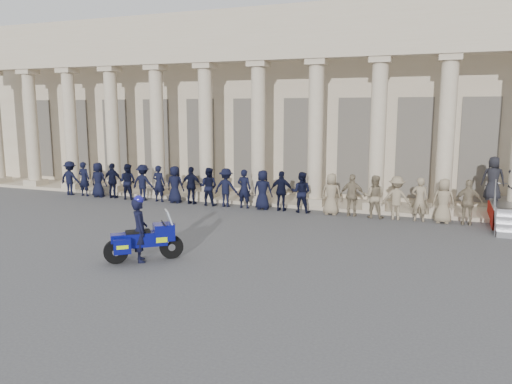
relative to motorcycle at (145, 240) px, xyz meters
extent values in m
plane|color=#48484B|center=(1.22, 1.22, -0.62)|extent=(90.00, 90.00, 0.00)
cube|color=#BBA98C|center=(1.22, 16.22, 3.88)|extent=(40.00, 10.00, 9.00)
cube|color=#BBA98C|center=(1.22, 10.02, -0.54)|extent=(40.00, 2.60, 0.15)
cube|color=#BBA98C|center=(1.22, 9.22, 6.17)|extent=(35.80, 1.00, 1.00)
cube|color=#BBA98C|center=(1.22, 9.22, 7.27)|extent=(35.80, 1.00, 1.20)
cube|color=#BBA98C|center=(-15.68, 9.22, -0.32)|extent=(0.90, 0.90, 0.30)
cube|color=#BBA98C|center=(-13.08, 9.22, -0.32)|extent=(0.90, 0.90, 0.30)
cylinder|color=#BBA98C|center=(-13.08, 9.22, 2.63)|extent=(0.64, 0.64, 5.60)
cube|color=#BBA98C|center=(-13.08, 9.22, 5.55)|extent=(0.85, 0.85, 0.24)
cube|color=#BBA98C|center=(-10.48, 9.22, -0.32)|extent=(0.90, 0.90, 0.30)
cylinder|color=#BBA98C|center=(-10.48, 9.22, 2.63)|extent=(0.64, 0.64, 5.60)
cube|color=#BBA98C|center=(-10.48, 9.22, 5.55)|extent=(0.85, 0.85, 0.24)
cube|color=#BBA98C|center=(-7.88, 9.22, -0.32)|extent=(0.90, 0.90, 0.30)
cylinder|color=#BBA98C|center=(-7.88, 9.22, 2.63)|extent=(0.64, 0.64, 5.60)
cube|color=#BBA98C|center=(-7.88, 9.22, 5.55)|extent=(0.85, 0.85, 0.24)
cube|color=#BBA98C|center=(-5.28, 9.22, -0.32)|extent=(0.90, 0.90, 0.30)
cylinder|color=#BBA98C|center=(-5.28, 9.22, 2.63)|extent=(0.64, 0.64, 5.60)
cube|color=#BBA98C|center=(-5.28, 9.22, 5.55)|extent=(0.85, 0.85, 0.24)
cube|color=#BBA98C|center=(-2.68, 9.22, -0.32)|extent=(0.90, 0.90, 0.30)
cylinder|color=#BBA98C|center=(-2.68, 9.22, 2.63)|extent=(0.64, 0.64, 5.60)
cube|color=#BBA98C|center=(-2.68, 9.22, 5.55)|extent=(0.85, 0.85, 0.24)
cube|color=#BBA98C|center=(-0.08, 9.22, -0.32)|extent=(0.90, 0.90, 0.30)
cylinder|color=#BBA98C|center=(-0.08, 9.22, 2.63)|extent=(0.64, 0.64, 5.60)
cube|color=#BBA98C|center=(-0.08, 9.22, 5.55)|extent=(0.85, 0.85, 0.24)
cube|color=#BBA98C|center=(2.52, 9.22, -0.32)|extent=(0.90, 0.90, 0.30)
cylinder|color=#BBA98C|center=(2.52, 9.22, 2.63)|extent=(0.64, 0.64, 5.60)
cube|color=#BBA98C|center=(2.52, 9.22, 5.55)|extent=(0.85, 0.85, 0.24)
cube|color=#BBA98C|center=(5.12, 9.22, -0.32)|extent=(0.90, 0.90, 0.30)
cylinder|color=#BBA98C|center=(5.12, 9.22, 2.63)|extent=(0.64, 0.64, 5.60)
cube|color=#BBA98C|center=(5.12, 9.22, 5.55)|extent=(0.85, 0.85, 0.24)
cube|color=#BBA98C|center=(7.72, 9.22, -0.32)|extent=(0.90, 0.90, 0.30)
cylinder|color=#BBA98C|center=(7.72, 9.22, 2.63)|extent=(0.64, 0.64, 5.60)
cube|color=#BBA98C|center=(7.72, 9.22, 5.55)|extent=(0.85, 0.85, 0.24)
cube|color=black|center=(-14.38, 11.24, 1.93)|extent=(1.30, 0.12, 4.20)
cube|color=black|center=(-11.78, 11.24, 1.93)|extent=(1.30, 0.12, 4.20)
cube|color=black|center=(-9.18, 11.24, 1.93)|extent=(1.30, 0.12, 4.20)
cube|color=black|center=(-6.58, 11.24, 1.93)|extent=(1.30, 0.12, 4.20)
cube|color=black|center=(-3.98, 11.24, 1.93)|extent=(1.30, 0.12, 4.20)
cube|color=black|center=(-1.38, 11.24, 1.93)|extent=(1.30, 0.12, 4.20)
cube|color=black|center=(1.22, 11.24, 1.93)|extent=(1.30, 0.12, 4.20)
cube|color=black|center=(3.82, 11.24, 1.93)|extent=(1.30, 0.12, 4.20)
cube|color=black|center=(6.42, 11.24, 1.93)|extent=(1.30, 0.12, 4.20)
cube|color=black|center=(9.02, 11.24, 1.93)|extent=(1.30, 0.12, 4.20)
imported|color=black|center=(-9.68, 8.07, 0.23)|extent=(1.09, 0.63, 1.69)
imported|color=black|center=(-8.83, 8.07, 0.23)|extent=(0.62, 0.41, 1.69)
imported|color=black|center=(-7.97, 8.07, 0.23)|extent=(0.83, 0.54, 1.69)
imported|color=black|center=(-7.12, 8.07, 0.23)|extent=(0.99, 0.41, 1.69)
imported|color=black|center=(-6.27, 8.07, 0.23)|extent=(0.82, 0.64, 1.69)
imported|color=black|center=(-5.41, 8.07, 0.23)|extent=(1.09, 0.63, 1.69)
imported|color=black|center=(-4.56, 8.07, 0.23)|extent=(0.62, 0.41, 1.69)
imported|color=black|center=(-3.71, 8.07, 0.23)|extent=(0.83, 0.54, 1.69)
imported|color=black|center=(-2.85, 8.07, 0.23)|extent=(0.99, 0.41, 1.69)
imported|color=black|center=(-2.00, 8.07, 0.23)|extent=(0.82, 0.64, 1.69)
imported|color=black|center=(-1.15, 8.07, 0.23)|extent=(1.09, 0.63, 1.69)
imported|color=black|center=(-0.29, 8.07, 0.23)|extent=(0.62, 0.41, 1.69)
imported|color=black|center=(0.56, 8.07, 0.23)|extent=(0.83, 0.54, 1.69)
imported|color=black|center=(1.41, 8.07, 0.23)|extent=(0.99, 0.41, 1.69)
imported|color=black|center=(2.26, 8.07, 0.23)|extent=(0.82, 0.64, 1.69)
imported|color=gray|center=(3.52, 8.07, 0.23)|extent=(0.83, 0.54, 1.69)
imported|color=gray|center=(4.37, 8.07, 0.23)|extent=(0.99, 0.41, 1.69)
imported|color=gray|center=(5.22, 8.07, 0.23)|extent=(0.82, 0.64, 1.69)
imported|color=gray|center=(6.08, 8.07, 0.23)|extent=(1.09, 0.63, 1.69)
imported|color=gray|center=(6.93, 8.07, 0.23)|extent=(0.62, 0.41, 1.69)
imported|color=gray|center=(7.78, 8.07, 0.23)|extent=(0.83, 0.54, 1.69)
imported|color=gray|center=(8.64, 8.07, 0.23)|extent=(0.99, 0.41, 1.69)
cube|color=#9A140C|center=(9.47, 8.89, -0.25)|extent=(0.04, 2.90, 0.72)
imported|color=black|center=(9.49, 9.09, 1.04)|extent=(0.82, 0.53, 1.67)
cylinder|color=black|center=(0.58, 0.48, -0.28)|extent=(0.61, 0.54, 0.68)
cylinder|color=black|center=(-0.60, -0.51, -0.28)|extent=(0.61, 0.54, 0.68)
cube|color=navy|center=(0.03, 0.02, 0.02)|extent=(1.18, 1.09, 0.39)
cube|color=navy|center=(0.42, 0.35, 0.18)|extent=(0.77, 0.77, 0.46)
cube|color=silver|center=(0.42, 0.35, -0.05)|extent=(0.37, 0.38, 0.12)
cube|color=#B2BFCC|center=(0.55, 0.46, 0.53)|extent=(0.47, 0.50, 0.55)
cube|color=black|center=(-0.13, -0.11, 0.23)|extent=(0.73, 0.69, 0.10)
cube|color=navy|center=(-0.56, -0.47, 0.10)|extent=(0.50, 0.50, 0.23)
cube|color=navy|center=(-0.28, -0.66, -0.05)|extent=(0.50, 0.47, 0.41)
cube|color=#C9F70D|center=(-0.28, -0.66, -0.05)|extent=(0.39, 0.39, 0.10)
cube|color=navy|center=(-0.70, -0.16, -0.05)|extent=(0.50, 0.47, 0.41)
cube|color=#C9F70D|center=(-0.70, -0.16, -0.05)|extent=(0.39, 0.39, 0.10)
cylinder|color=silver|center=(-0.53, -0.12, -0.31)|extent=(0.54, 0.47, 0.10)
cylinder|color=black|center=(0.42, 0.35, 0.43)|extent=(0.49, 0.57, 0.04)
imported|color=black|center=(-0.09, -0.08, 0.29)|extent=(0.75, 0.78, 1.80)
sphere|color=navy|center=(-0.09, -0.08, 1.14)|extent=(0.28, 0.28, 0.28)
camera|label=1|loc=(7.82, -11.57, 3.62)|focal=35.00mm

